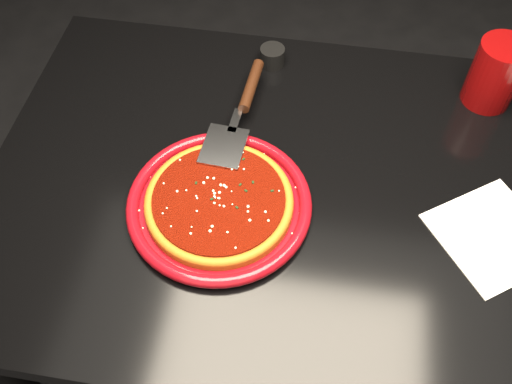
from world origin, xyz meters
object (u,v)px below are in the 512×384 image
Objects in this scene: cup at (495,74)px; ramekin at (272,56)px; plate at (219,204)px; pizza_server at (240,113)px; table at (301,283)px.

cup is 2.61× the size of ramekin.
pizza_server is at bearing 89.45° from plate.
table is 8.83× the size of cup.
cup is (0.32, 0.28, 0.44)m from table.
cup reaches higher than plate.
cup is at bearing 36.20° from plate.
pizza_server is (0.00, 0.19, 0.03)m from plate.
ramekin reaches higher than plate.
pizza_server is 0.50m from cup.
cup is at bearing 21.84° from pizza_server.
ramekin is (-0.44, 0.03, -0.05)m from cup.
pizza_server reaches higher than ramekin.
table is at bearing -34.29° from pizza_server.
table is at bearing 23.04° from plate.
cup reaches higher than table.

